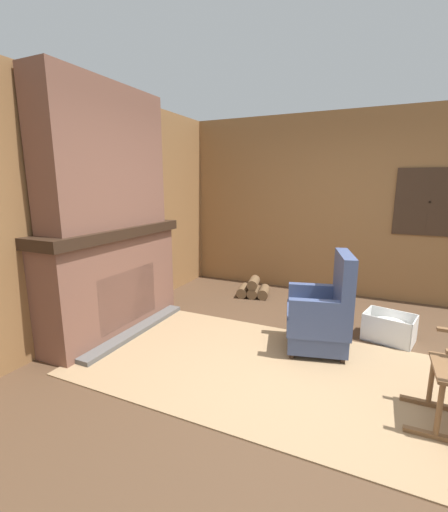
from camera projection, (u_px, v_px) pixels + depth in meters
The scene contains 12 objects.
ground_plane at pixel (313, 373), 3.09m from camera, with size 14.00×14.00×0.00m, color #4C3523.
wood_panel_wall_left at pixel (92, 213), 3.84m from camera, with size 0.06×5.57×2.70m.
wood_panel_wall_back at pixel (352, 206), 5.03m from camera, with size 5.57×0.09×2.70m.
fireplace_hearth at pixel (114, 280), 3.89m from camera, with size 0.64×1.89×1.20m.
chimney_breast at pixel (105, 158), 3.62m from camera, with size 0.38×1.57×1.48m.
area_rug at pixel (266, 369), 3.14m from camera, with size 3.50×1.83×0.01m.
armchair at pixel (322, 316), 3.44m from camera, with size 0.72×0.74×1.02m.
firewood_stack at pixel (253, 289), 5.16m from camera, with size 0.53×0.44×0.29m.
laundry_basket at pixel (389, 327), 3.70m from camera, with size 0.56×0.46×0.30m.
oil_lamp_vase at pixel (62, 225), 3.25m from camera, with size 0.10×0.10×0.25m.
storage_case at pixel (135, 217), 4.21m from camera, with size 0.15×0.23×0.15m.
decorative_plate_on_mantel at pixel (105, 215), 3.78m from camera, with size 0.07×0.28×0.27m.
Camera 1 is at (0.44, -2.88, 1.68)m, focal length 24.00 mm.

